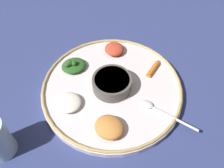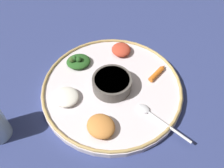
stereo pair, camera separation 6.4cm
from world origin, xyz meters
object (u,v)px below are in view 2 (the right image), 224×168
object	(u,v)px
greens_pile	(78,61)
carrot_near_spoon	(157,73)
spoon	(155,117)
center_bowl	(112,83)

from	to	relation	value
greens_pile	carrot_near_spoon	bearing A→B (deg)	-155.02
spoon	greens_pile	distance (m)	0.28
center_bowl	greens_pile	xyz separation A→B (m)	(0.13, -0.01, -0.01)
greens_pile	spoon	bearing A→B (deg)	173.70
center_bowl	carrot_near_spoon	distance (m)	0.14
center_bowl	greens_pile	size ratio (longest dim) A/B	1.15
spoon	carrot_near_spoon	world-z (taller)	carrot_near_spoon
spoon	carrot_near_spoon	bearing A→B (deg)	-63.69
center_bowl	carrot_near_spoon	xyz separation A→B (m)	(-0.08, -0.11, -0.01)
carrot_near_spoon	spoon	bearing A→B (deg)	116.31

